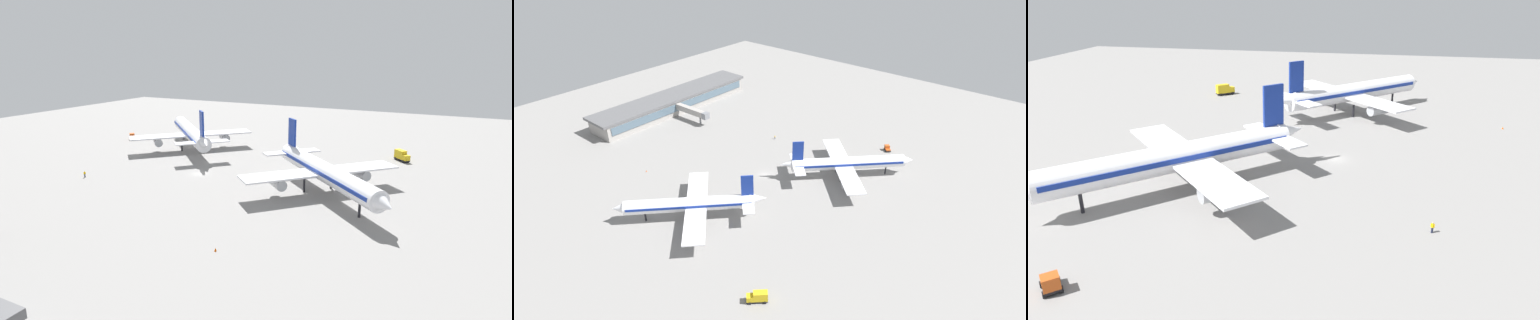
% 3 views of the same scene
% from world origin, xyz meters
% --- Properties ---
extents(ground, '(288.00, 288.00, 0.00)m').
position_xyz_m(ground, '(0.00, 0.00, 0.00)').
color(ground, gray).
extents(terminal_building, '(88.43, 16.97, 8.15)m').
position_xyz_m(terminal_building, '(-18.42, -77.94, 4.15)').
color(terminal_building, '#9E9993').
rests_on(terminal_building, ground).
extents(airplane_at_gate, '(40.82, 40.46, 15.75)m').
position_xyz_m(airplane_at_gate, '(-19.51, 24.58, 5.72)').
color(airplane_at_gate, white).
rests_on(airplane_at_gate, ground).
extents(airplane_taxiing, '(39.95, 39.23, 15.34)m').
position_xyz_m(airplane_taxiing, '(36.02, -0.62, 5.58)').
color(airplane_taxiing, white).
rests_on(airplane_taxiing, ground).
extents(baggage_tug, '(3.71, 3.70, 2.30)m').
position_xyz_m(baggage_tug, '(-48.63, 27.58, 1.16)').
color(baggage_tug, black).
rests_on(baggage_tug, ground).
extents(catering_truck, '(5.23, 5.38, 3.30)m').
position_xyz_m(catering_truck, '(48.71, 39.53, 1.70)').
color(catering_truck, black).
rests_on(catering_truck, ground).
extents(ground_crew_worker, '(0.47, 0.56, 1.67)m').
position_xyz_m(ground_crew_worker, '(-26.09, -16.20, 0.85)').
color(ground_crew_worker, '#1E2338').
rests_on(ground_crew_worker, ground).
extents(jet_bridge, '(3.68, 21.59, 6.74)m').
position_xyz_m(jet_bridge, '(-15.34, -59.24, 5.14)').
color(jet_bridge, '#9E9993').
rests_on(jet_bridge, ground).
extents(safety_cone_near_gate, '(0.44, 0.44, 0.60)m').
position_xyz_m(safety_cone_near_gate, '(28.22, -37.12, 0.30)').
color(safety_cone_near_gate, '#EA590C').
rests_on(safety_cone_near_gate, ground).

